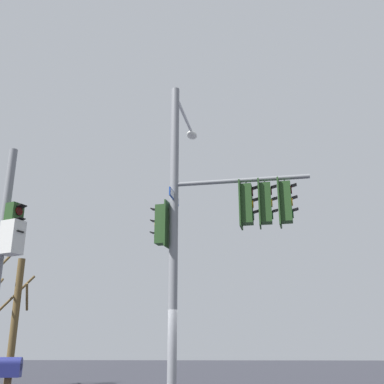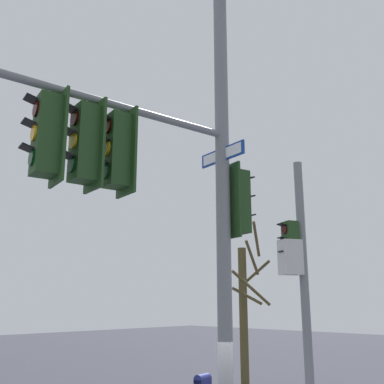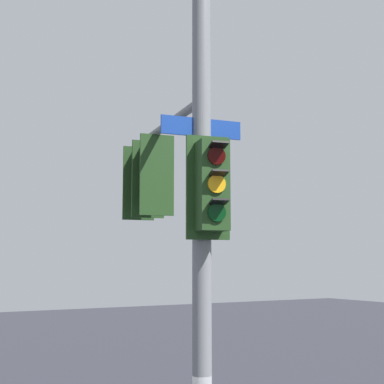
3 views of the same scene
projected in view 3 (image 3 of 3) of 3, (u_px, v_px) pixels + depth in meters
main_signal_pole_assembly at (169, 174)px, 7.98m from camera, size 4.39×3.69×9.04m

